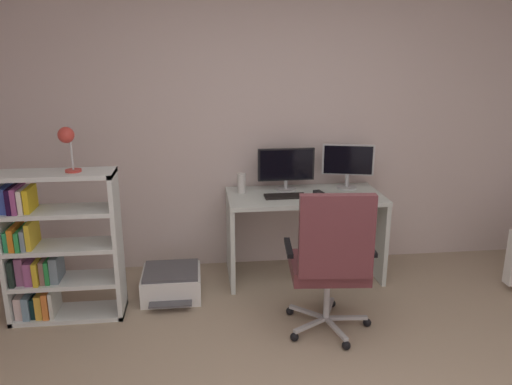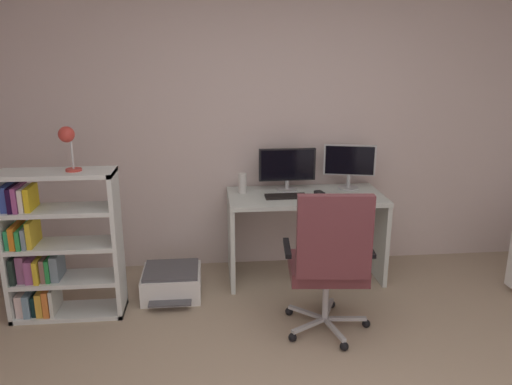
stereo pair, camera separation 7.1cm
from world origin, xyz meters
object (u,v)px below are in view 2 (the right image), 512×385
at_px(computer_mouse, 319,194).
at_px(desk_lamp, 67,139).
at_px(monitor_secondary, 349,163).
at_px(printer, 172,282).
at_px(keyboard, 286,196).
at_px(bookshelf, 51,250).
at_px(desk, 305,218).
at_px(office_chair, 330,259).
at_px(monitor_main, 287,166).
at_px(desktop_speaker, 242,183).

xyz_separation_m(computer_mouse, desk_lamp, (-1.88, -0.44, 0.57)).
xyz_separation_m(monitor_secondary, printer, (-1.54, -0.41, -0.87)).
bearing_deg(monitor_secondary, keyboard, -159.44).
relative_size(computer_mouse, bookshelf, 0.09).
distance_m(monitor_secondary, printer, 1.82).
distance_m(desk, printer, 1.24).
bearing_deg(desk_lamp, monitor_secondary, 16.24).
bearing_deg(desk, keyboard, -159.23).
relative_size(desk, keyboard, 3.84).
xyz_separation_m(desk, office_chair, (-0.02, -0.97, 0.04)).
bearing_deg(monitor_main, bookshelf, -160.88).
xyz_separation_m(desk, bookshelf, (-1.97, -0.48, -0.02)).
height_order(office_chair, desk_lamp, desk_lamp).
relative_size(computer_mouse, office_chair, 0.09).
bearing_deg(monitor_main, desk_lamp, -158.76).
xyz_separation_m(desk, monitor_secondary, (0.41, 0.15, 0.44)).
bearing_deg(monitor_secondary, desktop_speaker, -177.09).
bearing_deg(printer, monitor_secondary, 15.01).
distance_m(desk, office_chair, 0.97).
distance_m(keyboard, computer_mouse, 0.29).
relative_size(desktop_speaker, desk_lamp, 0.54).
bearing_deg(keyboard, computer_mouse, 4.86).
relative_size(desk, office_chair, 1.22).
distance_m(computer_mouse, desk_lamp, 2.01).
height_order(keyboard, desktop_speaker, desktop_speaker).
xyz_separation_m(computer_mouse, desktop_speaker, (-0.64, 0.14, 0.07)).
bearing_deg(computer_mouse, desktop_speaker, 154.72).
height_order(desktop_speaker, office_chair, office_chair).
relative_size(keyboard, desktop_speaker, 2.00).
distance_m(computer_mouse, office_chair, 0.96).
xyz_separation_m(desktop_speaker, bookshelf, (-1.44, -0.59, -0.31)).
relative_size(computer_mouse, printer, 0.19).
bearing_deg(office_chair, desktop_speaker, 115.24).
bearing_deg(office_chair, desk_lamp, 164.46).
bearing_deg(bookshelf, desktop_speaker, 22.17).
distance_m(monitor_secondary, desk_lamp, 2.30).
xyz_separation_m(desk, monitor_main, (-0.14, 0.15, 0.42)).
bearing_deg(office_chair, printer, 147.45).
distance_m(desk, monitor_secondary, 0.62).
xyz_separation_m(bookshelf, desk_lamp, (0.20, -0.00, 0.81)).
xyz_separation_m(monitor_secondary, bookshelf, (-2.38, -0.63, -0.46)).
distance_m(desk, bookshelf, 2.03).
distance_m(desk_lamp, printer, 1.39).
distance_m(office_chair, bookshelf, 2.01).
relative_size(bookshelf, desk_lamp, 3.53).
height_order(computer_mouse, desk_lamp, desk_lamp).
xyz_separation_m(desktop_speaker, desk_lamp, (-1.24, -0.59, 0.50)).
xyz_separation_m(office_chair, desk_lamp, (-1.75, 0.49, 0.75)).
xyz_separation_m(keyboard, computer_mouse, (0.29, 0.03, 0.01)).
xyz_separation_m(keyboard, desk_lamp, (-1.59, -0.41, 0.58)).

